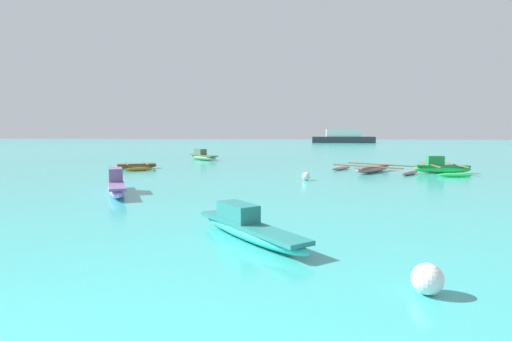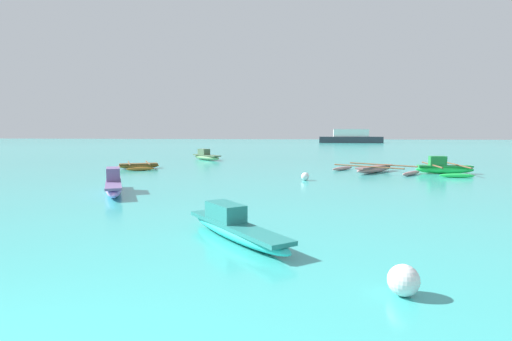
{
  "view_description": "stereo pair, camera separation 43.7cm",
  "coord_description": "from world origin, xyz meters",
  "views": [
    {
      "loc": [
        2.28,
        -1.6,
        2.08
      ],
      "look_at": [
        -0.11,
        17.38,
        0.25
      ],
      "focal_mm": 28.0,
      "sensor_mm": 36.0,
      "label": 1
    },
    {
      "loc": [
        2.72,
        -1.54,
        2.08
      ],
      "look_at": [
        -0.11,
        17.38,
        0.25
      ],
      "focal_mm": 28.0,
      "sensor_mm": 36.0,
      "label": 2
    }
  ],
  "objects": [
    {
      "name": "mooring_buoy_2",
      "position": [
        3.85,
        3.62,
        0.2
      ],
      "size": [
        0.41,
        0.41,
        0.41
      ],
      "color": "white",
      "rests_on": "ground_plane"
    },
    {
      "name": "distant_ferry",
      "position": [
        9.56,
        79.64,
        1.1
      ],
      "size": [
        12.25,
        2.69,
        2.69
      ],
      "color": "#2D333D",
      "rests_on": "ground_plane"
    },
    {
      "name": "moored_boat_3",
      "position": [
        9.13,
        19.72,
        0.29
      ],
      "size": [
        2.8,
        3.9,
        0.89
      ],
      "rotation": [
        0.0,
        0.0,
        -0.01
      ],
      "color": "#23D754",
      "rests_on": "ground_plane"
    },
    {
      "name": "moored_boat_1",
      "position": [
        1.15,
        6.0,
        0.23
      ],
      "size": [
        2.7,
        3.02,
        0.65
      ],
      "rotation": [
        0.0,
        0.0,
        -0.86
      ],
      "color": "#2BC8C1",
      "rests_on": "ground_plane"
    },
    {
      "name": "moored_boat_4",
      "position": [
        -5.46,
        27.68,
        0.29
      ],
      "size": [
        2.89,
        2.79,
        0.83
      ],
      "rotation": [
        0.0,
        0.0,
        -0.76
      ],
      "color": "#72A66C",
      "rests_on": "ground_plane"
    },
    {
      "name": "moored_boat_2",
      "position": [
        5.78,
        19.79,
        0.18
      ],
      "size": [
        4.45,
        3.96,
        0.4
      ],
      "rotation": [
        0.0,
        0.0,
        0.96
      ],
      "color": "#C88D8D",
      "rests_on": "ground_plane"
    },
    {
      "name": "moored_boat_0",
      "position": [
        -4.13,
        11.16,
        0.3
      ],
      "size": [
        2.22,
        3.56,
        0.85
      ],
      "rotation": [
        0.0,
        0.0,
        -1.08
      ],
      "color": "#B68DE9",
      "rests_on": "ground_plane"
    },
    {
      "name": "moored_boat_5",
      "position": [
        -7.38,
        20.13,
        0.17
      ],
      "size": [
        2.77,
        3.42,
        0.36
      ],
      "rotation": [
        0.0,
        0.0,
        0.49
      ],
      "color": "#9F6524",
      "rests_on": "ground_plane"
    },
    {
      "name": "mooring_buoy_0",
      "position": [
        2.29,
        15.82,
        0.17
      ],
      "size": [
        0.35,
        0.35,
        0.35
      ],
      "color": "white",
      "rests_on": "ground_plane"
    }
  ]
}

